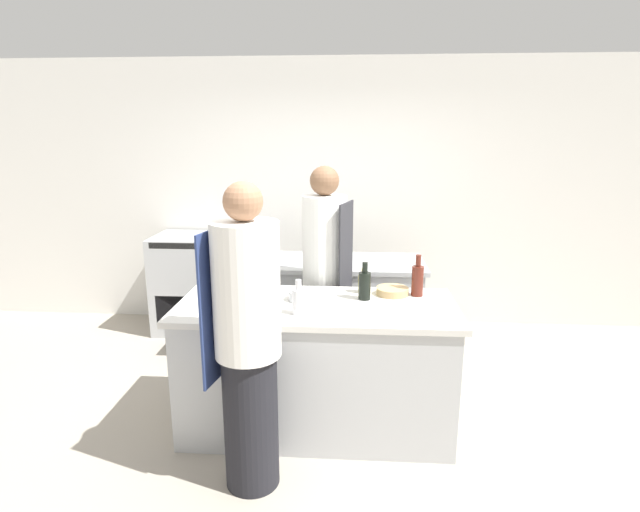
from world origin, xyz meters
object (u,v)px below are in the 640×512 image
object	(u,v)px
chef_at_prep_near	(248,342)
bottle_olive_oil	(299,301)
bowl_mixing_large	(265,297)
bottle_cooking_oil	(254,278)
bowl_prep_small	(392,291)
bottle_wine	(364,283)
bottle_sauce	(365,285)
chef_at_stove	(325,277)
oven_range	(195,283)
bowl_ceramic_blue	(303,295)
bottle_vinegar	(417,280)
cup	(242,289)

from	to	relation	value
chef_at_prep_near	bottle_olive_oil	xyz separation A→B (m)	(0.24, 0.44, 0.10)
bowl_mixing_large	bottle_cooking_oil	bearing A→B (deg)	118.09
bowl_prep_small	bottle_wine	bearing A→B (deg)	170.84
bottle_sauce	bowl_mixing_large	size ratio (longest dim) A/B	1.36
chef_at_stove	bottle_olive_oil	xyz separation A→B (m)	(-0.12, -0.86, 0.09)
bottle_olive_oil	bottle_cooking_oil	world-z (taller)	bottle_cooking_oil
oven_range	bowl_prep_small	world-z (taller)	oven_range
bowl_ceramic_blue	oven_range	bearing A→B (deg)	128.25
bottle_sauce	bowl_ceramic_blue	world-z (taller)	bottle_sauce
chef_at_prep_near	bowl_prep_small	bearing A→B (deg)	-33.21
chef_at_prep_near	bottle_vinegar	size ratio (longest dim) A/B	6.02
bowl_prep_small	bottle_vinegar	bearing A→B (deg)	-3.95
bottle_cooking_oil	bowl_prep_small	bearing A→B (deg)	0.61
chef_at_prep_near	bottle_wine	bearing A→B (deg)	-24.55
bottle_sauce	bowl_prep_small	bearing A→B (deg)	30.12
bottle_wine	bowl_ceramic_blue	bearing A→B (deg)	-154.62
bottle_olive_oil	bowl_ceramic_blue	world-z (taller)	bottle_olive_oil
oven_range	cup	distance (m)	1.88
chef_at_prep_near	bottle_vinegar	xyz separation A→B (m)	(1.04, 0.86, 0.13)
bottle_sauce	bottle_vinegar	bearing A→B (deg)	15.78
chef_at_stove	bowl_mixing_large	bearing A→B (deg)	-12.42
bottle_cooking_oil	bottle_sauce	bearing A→B (deg)	-7.66
bottle_cooking_oil	bottle_wine	bearing A→B (deg)	3.15
oven_range	bottle_olive_oil	distance (m)	2.41
chef_at_stove	bottle_vinegar	world-z (taller)	chef_at_stove
chef_at_prep_near	bowl_ceramic_blue	size ratio (longest dim) A/B	8.98
bottle_sauce	cup	distance (m)	0.87
oven_range	bottle_cooking_oil	bearing A→B (deg)	-58.05
bowl_mixing_large	bowl_ceramic_blue	size ratio (longest dim) A/B	0.98
bottle_vinegar	chef_at_stove	bearing A→B (deg)	147.65
bottle_wine	bowl_mixing_large	xyz separation A→B (m)	(-0.67, -0.28, -0.03)
chef_at_prep_near	bottle_cooking_oil	bearing A→B (deg)	20.28
oven_range	bowl_ceramic_blue	size ratio (longest dim) A/B	5.05
cup	chef_at_prep_near	bearing A→B (deg)	-75.57
bottle_cooking_oil	bowl_mixing_large	size ratio (longest dim) A/B	1.34
bottle_cooking_oil	bottle_sauce	distance (m)	0.81
bottle_cooking_oil	cup	world-z (taller)	bottle_cooking_oil
bottle_wine	bottle_cooking_oil	xyz separation A→B (m)	(-0.80, -0.04, 0.03)
bowl_prep_small	bottle_sauce	bearing A→B (deg)	-149.88
bottle_olive_oil	chef_at_prep_near	bearing A→B (deg)	-119.01
oven_range	bottle_sauce	xyz separation A→B (m)	(1.75, -1.63, 0.51)
oven_range	bottle_sauce	size ratio (longest dim) A/B	3.80
chef_at_prep_near	bottle_sauce	world-z (taller)	chef_at_prep_near
bottle_vinegar	bowl_ceramic_blue	world-z (taller)	bottle_vinegar
chef_at_stove	bottle_wine	bearing A→B (deg)	54.71
oven_range	chef_at_stove	bearing A→B (deg)	-37.18
bottle_sauce	cup	bearing A→B (deg)	177.56
bottle_vinegar	bottle_wine	size ratio (longest dim) A/B	1.64
bottle_olive_oil	bowl_mixing_large	xyz separation A→B (m)	(-0.25, 0.20, -0.05)
bottle_wine	bottle_sauce	xyz separation A→B (m)	(0.00, -0.15, 0.03)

